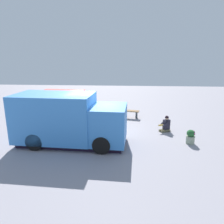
{
  "coord_description": "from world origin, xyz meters",
  "views": [
    {
      "loc": [
        9.96,
        1.53,
        3.95
      ],
      "look_at": [
        -1.79,
        0.68,
        0.86
      ],
      "focal_mm": 33.6,
      "sensor_mm": 36.0,
      "label": 1
    }
  ],
  "objects_px": {
    "food_truck": "(68,120)",
    "plaza_bench": "(128,112)",
    "planter_flowering_near": "(48,111)",
    "planter_flowering_side": "(191,137)",
    "planter_flowering_far": "(84,112)",
    "person_customer": "(166,125)"
  },
  "relations": [
    {
      "from": "planter_flowering_far",
      "to": "food_truck",
      "type": "bearing_deg",
      "value": 1.71
    },
    {
      "from": "planter_flowering_far",
      "to": "plaza_bench",
      "type": "relative_size",
      "value": 0.57
    },
    {
      "from": "planter_flowering_far",
      "to": "plaza_bench",
      "type": "height_order",
      "value": "planter_flowering_far"
    },
    {
      "from": "food_truck",
      "to": "planter_flowering_far",
      "type": "bearing_deg",
      "value": -178.29
    },
    {
      "from": "food_truck",
      "to": "planter_flowering_side",
      "type": "xyz_separation_m",
      "value": [
        -0.36,
        5.7,
        -0.79
      ]
    },
    {
      "from": "planter_flowering_far",
      "to": "plaza_bench",
      "type": "xyz_separation_m",
      "value": [
        -0.58,
        2.87,
        -0.09
      ]
    },
    {
      "from": "person_customer",
      "to": "plaza_bench",
      "type": "bearing_deg",
      "value": -140.94
    },
    {
      "from": "food_truck",
      "to": "planter_flowering_far",
      "type": "distance_m",
      "value": 4.04
    },
    {
      "from": "planter_flowering_side",
      "to": "plaza_bench",
      "type": "xyz_separation_m",
      "value": [
        -4.2,
        -2.95,
        0.04
      ]
    },
    {
      "from": "planter_flowering_near",
      "to": "plaza_bench",
      "type": "bearing_deg",
      "value": 87.99
    },
    {
      "from": "planter_flowering_near",
      "to": "plaza_bench",
      "type": "height_order",
      "value": "planter_flowering_near"
    },
    {
      "from": "planter_flowering_side",
      "to": "plaza_bench",
      "type": "distance_m",
      "value": 5.13
    },
    {
      "from": "planter_flowering_side",
      "to": "food_truck",
      "type": "bearing_deg",
      "value": -86.4
    },
    {
      "from": "planter_flowering_near",
      "to": "planter_flowering_side",
      "type": "height_order",
      "value": "planter_flowering_side"
    },
    {
      "from": "person_customer",
      "to": "plaza_bench",
      "type": "relative_size",
      "value": 0.56
    },
    {
      "from": "person_customer",
      "to": "planter_flowering_side",
      "type": "xyz_separation_m",
      "value": [
        1.63,
        0.86,
        -0.0
      ]
    },
    {
      "from": "food_truck",
      "to": "planter_flowering_far",
      "type": "xyz_separation_m",
      "value": [
        -3.98,
        -0.12,
        -0.66
      ]
    },
    {
      "from": "food_truck",
      "to": "plaza_bench",
      "type": "xyz_separation_m",
      "value": [
        -4.56,
        2.75,
        -0.75
      ]
    },
    {
      "from": "planter_flowering_near",
      "to": "planter_flowering_side",
      "type": "distance_m",
      "value": 9.58
    },
    {
      "from": "food_truck",
      "to": "plaza_bench",
      "type": "bearing_deg",
      "value": 148.93
    },
    {
      "from": "planter_flowering_far",
      "to": "planter_flowering_near",
      "type": "bearing_deg",
      "value": -106.01
    },
    {
      "from": "person_customer",
      "to": "planter_flowering_side",
      "type": "height_order",
      "value": "person_customer"
    }
  ]
}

